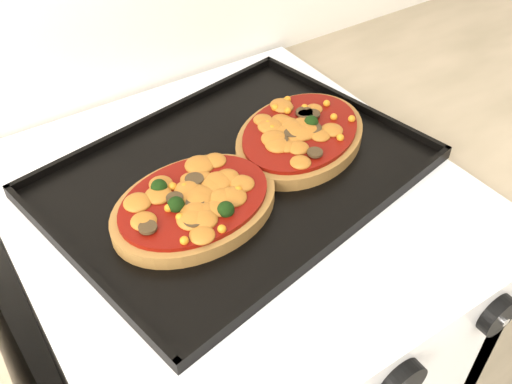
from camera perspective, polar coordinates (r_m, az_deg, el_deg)
stove at (r=1.15m, az=-1.57°, el=-16.59°), size 0.60×0.60×0.91m
control_panel at (r=0.69m, az=12.62°, el=-17.28°), size 0.60×0.02×0.09m
knob_center at (r=0.69m, az=14.45°, el=-17.94°), size 0.06×0.02×0.06m
knob_right at (r=0.78m, az=22.99°, el=-11.27°), size 0.06×0.02×0.06m
baking_tray at (r=0.80m, az=-1.99°, el=2.08°), size 0.57×0.46×0.02m
pizza_left at (r=0.74m, az=-6.14°, el=-1.08°), size 0.25×0.19×0.03m
pizza_right at (r=0.85m, az=4.46°, el=5.77°), size 0.28×0.25×0.03m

